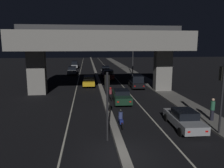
{
  "coord_description": "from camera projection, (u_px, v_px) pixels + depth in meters",
  "views": [
    {
      "loc": [
        -1.91,
        -11.17,
        6.15
      ],
      "look_at": [
        1.42,
        17.64,
        0.98
      ],
      "focal_mm": 35.0,
      "sensor_mm": 36.0,
      "label": 1
    }
  ],
  "objects": [
    {
      "name": "car_silver_fifth",
      "position": [
        105.0,
        70.0,
        45.87
      ],
      "size": [
        1.96,
        4.74,
        1.78
      ],
      "rotation": [
        0.0,
        0.0,
        1.55
      ],
      "color": "gray",
      "rests_on": "ground_plane"
    },
    {
      "name": "motorcycle_blue_filtering_near",
      "position": [
        121.0,
        119.0,
        16.67
      ],
      "size": [
        0.32,
        1.87,
        1.39
      ],
      "rotation": [
        0.0,
        0.0,
        1.58
      ],
      "color": "black",
      "rests_on": "ground_plane"
    },
    {
      "name": "car_taxi_yellow_lead_oncoming",
      "position": [
        89.0,
        81.0,
        33.3
      ],
      "size": [
        1.96,
        4.63,
        1.49
      ],
      "rotation": [
        0.0,
        0.0,
        -1.59
      ],
      "color": "gold",
      "rests_on": "ground_plane"
    },
    {
      "name": "car_dark_red_fourth",
      "position": [
        108.0,
        75.0,
        39.52
      ],
      "size": [
        2.13,
        4.37,
        1.72
      ],
      "rotation": [
        0.0,
        0.0,
        1.54
      ],
      "color": "#591414",
      "rests_on": "ground_plane"
    },
    {
      "name": "median_divider",
      "position": [
        96.0,
        74.0,
        46.42
      ],
      "size": [
        0.53,
        126.0,
        0.3
      ],
      "primitive_type": "cube",
      "color": "gray",
      "rests_on": "ground_plane"
    },
    {
      "name": "motorcycle_black_filtering_mid",
      "position": [
        111.0,
        94.0,
        24.87
      ],
      "size": [
        0.32,
        1.95,
        1.46
      ],
      "rotation": [
        0.0,
        0.0,
        1.56
      ],
      "color": "black",
      "rests_on": "ground_plane"
    },
    {
      "name": "traffic_light_right_of_median",
      "position": [
        222.0,
        87.0,
        14.66
      ],
      "size": [
        0.3,
        0.49,
        4.96
      ],
      "color": "black",
      "rests_on": "ground_plane"
    },
    {
      "name": "car_silver_third_oncoming",
      "position": [
        75.0,
        65.0,
        58.39
      ],
      "size": [
        1.94,
        4.15,
        2.0
      ],
      "rotation": [
        0.0,
        0.0,
        -1.61
      ],
      "color": "gray",
      "rests_on": "ground_plane"
    },
    {
      "name": "car_silver_lead",
      "position": [
        184.0,
        119.0,
        16.3
      ],
      "size": [
        1.99,
        4.62,
        1.43
      ],
      "rotation": [
        0.0,
        0.0,
        1.54
      ],
      "color": "gray",
      "rests_on": "ground_plane"
    },
    {
      "name": "car_silver_second_oncoming",
      "position": [
        72.0,
        70.0,
        46.28
      ],
      "size": [
        1.95,
        4.0,
        1.7
      ],
      "rotation": [
        0.0,
        0.0,
        -1.57
      ],
      "color": "gray",
      "rests_on": "ground_plane"
    },
    {
      "name": "car_dark_green_second",
      "position": [
        121.0,
        96.0,
        23.56
      ],
      "size": [
        2.03,
        4.78,
        1.44
      ],
      "rotation": [
        0.0,
        0.0,
        1.53
      ],
      "color": "black",
      "rests_on": "ground_plane"
    },
    {
      "name": "car_black_third",
      "position": [
        136.0,
        81.0,
        31.7
      ],
      "size": [
        2.06,
        4.43,
        1.86
      ],
      "rotation": [
        0.0,
        0.0,
        1.53
      ],
      "color": "black",
      "rests_on": "ground_plane"
    },
    {
      "name": "lane_line_left_inner",
      "position": [
        80.0,
        75.0,
        46.05
      ],
      "size": [
        0.12,
        126.0,
        0.0
      ],
      "primitive_type": "cube",
      "color": "beige",
      "rests_on": "ground_plane"
    },
    {
      "name": "sidewalk_right",
      "position": [
        142.0,
        78.0,
        40.52
      ],
      "size": [
        2.45,
        126.0,
        0.14
      ],
      "primitive_type": "cube",
      "color": "slate",
      "rests_on": "ground_plane"
    },
    {
      "name": "traffic_light_left_of_median",
      "position": [
        107.0,
        94.0,
        13.84
      ],
      "size": [
        0.3,
        0.49,
        4.51
      ],
      "color": "black",
      "rests_on": "ground_plane"
    },
    {
      "name": "pedestrian_on_sidewalk",
      "position": [
        212.0,
        109.0,
        17.56
      ],
      "size": [
        0.35,
        0.35,
        1.83
      ],
      "color": "black",
      "rests_on": "sidewalk_right"
    },
    {
      "name": "lane_line_right_inner",
      "position": [
        112.0,
        74.0,
        46.84
      ],
      "size": [
        0.12,
        126.0,
        0.0
      ],
      "primitive_type": "cube",
      "color": "beige",
      "rests_on": "ground_plane"
    },
    {
      "name": "street_lamp",
      "position": [
        131.0,
        50.0,
        43.38
      ],
      "size": [
        2.42,
        0.32,
        8.89
      ],
      "color": "#2D2D30",
      "rests_on": "ground_plane"
    },
    {
      "name": "elevated_overpass",
      "position": [
        102.0,
        43.0,
        27.66
      ],
      "size": [
        20.84,
        9.17,
        8.63
      ],
      "color": "gray",
      "rests_on": "ground_plane"
    },
    {
      "name": "ground_plane",
      "position": [
        123.0,
        157.0,
        12.22
      ],
      "size": [
        200.0,
        200.0,
        0.0
      ],
      "primitive_type": "plane",
      "color": "black"
    }
  ]
}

